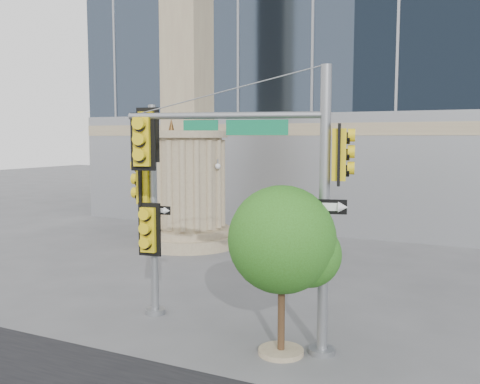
% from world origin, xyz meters
% --- Properties ---
extents(ground, '(120.00, 120.00, 0.00)m').
position_xyz_m(ground, '(0.00, 0.00, 0.00)').
color(ground, '#545456').
rests_on(ground, ground).
extents(monument, '(4.40, 4.40, 16.60)m').
position_xyz_m(monument, '(-6.00, 9.00, 5.52)').
color(monument, gray).
rests_on(monument, ground).
extents(main_signal_pole, '(4.83, 1.70, 6.36)m').
position_xyz_m(main_signal_pole, '(1.91, -0.30, 3.94)').
color(main_signal_pole, slate).
rests_on(main_signal_pole, ground).
extents(secondary_signal_pole, '(1.02, 0.75, 5.68)m').
position_xyz_m(secondary_signal_pole, '(-1.96, 0.48, 3.33)').
color(secondary_signal_pole, slate).
rests_on(secondary_signal_pole, ground).
extents(street_tree, '(2.43, 2.38, 3.79)m').
position_xyz_m(street_tree, '(2.25, -0.40, 2.50)').
color(street_tree, gray).
rests_on(street_tree, ground).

